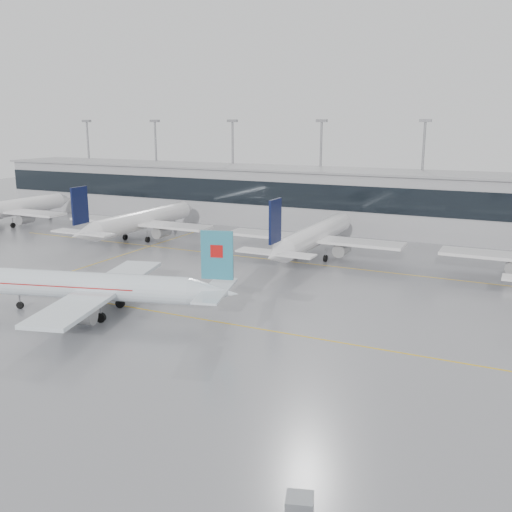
% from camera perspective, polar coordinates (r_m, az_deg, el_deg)
% --- Properties ---
extents(ground, '(320.00, 320.00, 0.00)m').
position_cam_1_polar(ground, '(65.28, -4.59, -6.46)').
color(ground, gray).
rests_on(ground, ground).
extents(taxi_line_main, '(120.00, 0.25, 0.01)m').
position_cam_1_polar(taxi_line_main, '(65.28, -4.59, -6.45)').
color(taxi_line_main, gold).
rests_on(taxi_line_main, ground).
extents(taxi_line_north, '(120.00, 0.25, 0.01)m').
position_cam_1_polar(taxi_line_north, '(91.33, 4.89, -0.72)').
color(taxi_line_north, gold).
rests_on(taxi_line_north, ground).
extents(taxi_line_cross, '(0.25, 60.00, 0.01)m').
position_cam_1_polar(taxi_line_cross, '(94.06, -15.89, -0.78)').
color(taxi_line_cross, gold).
rests_on(taxi_line_cross, ground).
extents(terminal, '(180.00, 15.00, 12.00)m').
position_cam_1_polar(terminal, '(120.21, 10.42, 5.38)').
color(terminal, '#99999D').
rests_on(terminal, ground).
extents(terminal_glass, '(180.00, 0.20, 5.00)m').
position_cam_1_polar(terminal_glass, '(112.81, 9.42, 5.69)').
color(terminal_glass, black).
rests_on(terminal_glass, ground).
extents(terminal_roof, '(182.00, 16.00, 0.40)m').
position_cam_1_polar(terminal_roof, '(119.55, 10.54, 8.33)').
color(terminal_roof, gray).
rests_on(terminal_roof, ground).
extents(light_masts, '(156.40, 1.00, 22.60)m').
position_cam_1_polar(light_masts, '(125.24, 11.30, 9.03)').
color(light_masts, gray).
rests_on(light_masts, ground).
extents(air_canada_jet, '(33.70, 26.85, 10.46)m').
position_cam_1_polar(air_canada_jet, '(68.64, -15.34, -3.03)').
color(air_canada_jet, silver).
rests_on(air_canada_jet, ground).
extents(parked_jet_a, '(29.64, 36.96, 11.72)m').
position_cam_1_polar(parked_jet_a, '(134.48, -23.62, 4.32)').
color(parked_jet_a, white).
rests_on(parked_jet_a, ground).
extents(parked_jet_b, '(29.64, 36.96, 11.72)m').
position_cam_1_polar(parked_jet_b, '(110.58, -11.59, 3.46)').
color(parked_jet_b, white).
rests_on(parked_jet_b, ground).
extents(parked_jet_c, '(29.64, 36.96, 11.72)m').
position_cam_1_polar(parked_jet_c, '(93.91, 5.74, 1.96)').
color(parked_jet_c, white).
rests_on(parked_jet_c, ground).
extents(gse_unit, '(1.92, 1.85, 1.56)m').
position_cam_1_polar(gse_unit, '(35.07, 4.36, -23.91)').
color(gse_unit, slate).
rests_on(gse_unit, ground).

